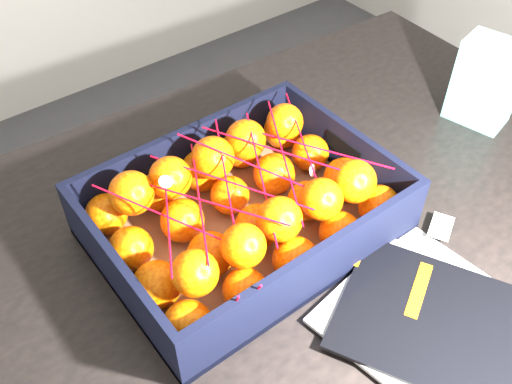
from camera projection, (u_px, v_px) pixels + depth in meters
table at (297, 237)px, 1.03m from camera, size 1.24×0.86×0.75m
magazine_stack at (442, 326)px, 0.77m from camera, size 0.32×0.39×0.02m
produce_crate at (244, 218)px, 0.89m from camera, size 0.44×0.33×0.11m
clementine_heap at (244, 203)px, 0.87m from camera, size 0.42×0.31×0.12m
mesh_net at (243, 184)px, 0.82m from camera, size 0.37×0.29×0.11m
retail_carton at (486, 82)px, 1.06m from camera, size 0.10×0.12×0.17m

